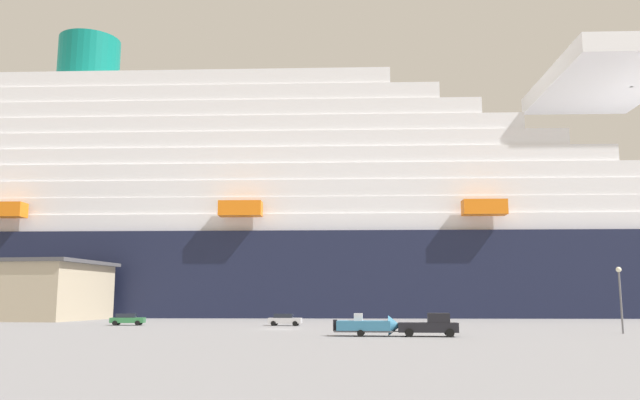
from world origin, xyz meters
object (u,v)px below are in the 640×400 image
object	(u,v)px
pickup_truck	(431,325)
parked_car_green_wagon	(127,319)
small_boat_on_trailer	(371,326)
street_lamp	(620,289)
parked_car_silver_sedan	(285,319)
cruise_ship	(245,225)

from	to	relation	value
pickup_truck	parked_car_green_wagon	world-z (taller)	pickup_truck
small_boat_on_trailer	parked_car_green_wagon	world-z (taller)	small_boat_on_trailer
pickup_truck	small_boat_on_trailer	bearing A→B (deg)	177.71
street_lamp	small_boat_on_trailer	bearing A→B (deg)	-165.94
street_lamp	parked_car_green_wagon	bearing A→B (deg)	164.04
street_lamp	parked_car_green_wagon	size ratio (longest dim) A/B	1.45
pickup_truck	small_boat_on_trailer	size ratio (longest dim) A/B	0.79
small_boat_on_trailer	parked_car_silver_sedan	size ratio (longest dim) A/B	1.61
parked_car_green_wagon	parked_car_silver_sedan	bearing A→B (deg)	0.41
pickup_truck	small_boat_on_trailer	world-z (taller)	pickup_truck
pickup_truck	parked_car_silver_sedan	world-z (taller)	pickup_truck
pickup_truck	small_boat_on_trailer	distance (m)	5.59
pickup_truck	street_lamp	xyz separation A→B (m)	(20.22, 6.69, 3.50)
pickup_truck	small_boat_on_trailer	xyz separation A→B (m)	(-5.59, 0.22, -0.08)
cruise_ship	pickup_truck	world-z (taller)	cruise_ship
cruise_ship	small_boat_on_trailer	size ratio (longest dim) A/B	42.98
street_lamp	cruise_ship	bearing A→B (deg)	128.00
pickup_truck	parked_car_silver_sedan	xyz separation A→B (m)	(-16.92, 23.60, -0.21)
parked_car_silver_sedan	street_lamp	bearing A→B (deg)	-24.48
cruise_ship	street_lamp	distance (m)	86.66
cruise_ship	parked_car_green_wagon	distance (m)	54.19
small_boat_on_trailer	parked_car_green_wagon	size ratio (longest dim) A/B	1.52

